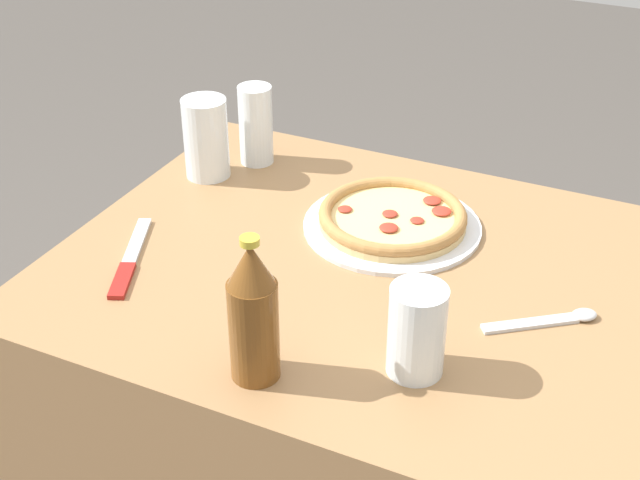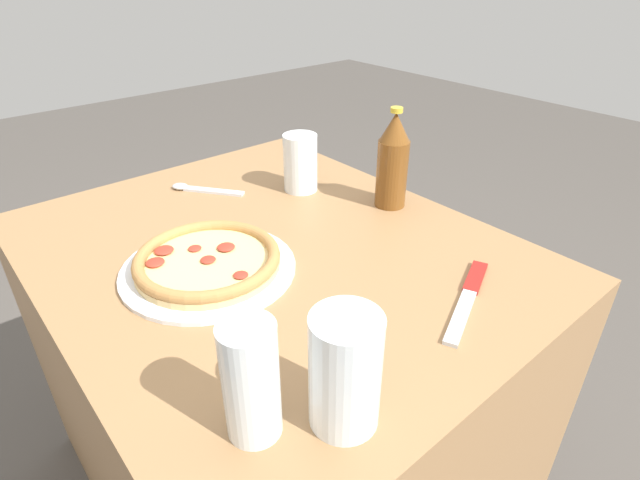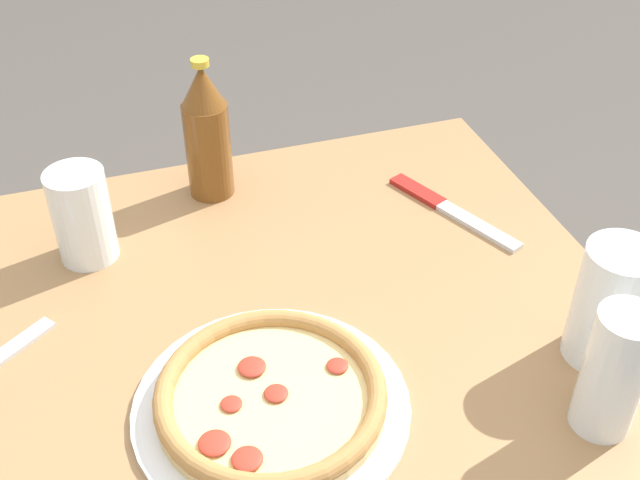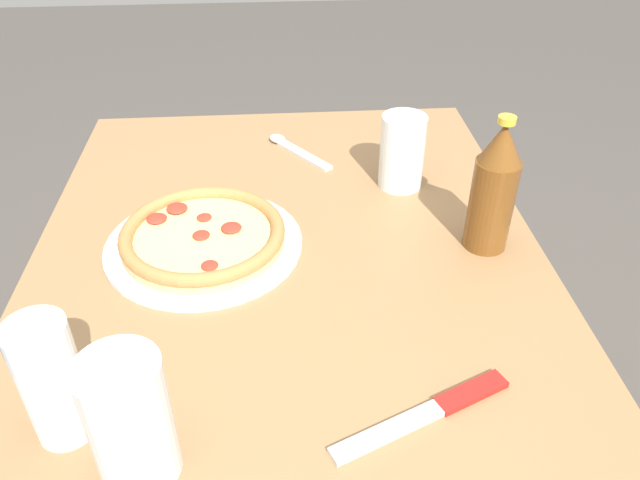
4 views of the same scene
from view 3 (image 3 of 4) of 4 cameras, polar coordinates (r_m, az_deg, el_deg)
name	(u,v)px [view 3 (image 3 of 4)]	position (r m, az deg, el deg)	size (l,w,h in m)	color
pizza_pepperoni	(274,398)	(0.88, -3.32, -11.14)	(0.30, 0.30, 0.04)	silver
glass_orange_juice	(613,377)	(0.88, 20.09, -9.14)	(0.06, 0.06, 0.15)	white
glass_red_wine	(83,218)	(1.10, -16.53, 1.51)	(0.08, 0.08, 0.13)	white
glass_lemonade	(609,309)	(0.96, 19.88, -4.64)	(0.08, 0.08, 0.15)	white
beer_bottle	(207,133)	(1.17, -8.05, 7.57)	(0.07, 0.07, 0.22)	brown
knife	(447,208)	(1.18, 9.02, 2.25)	(0.12, 0.22, 0.01)	maroon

